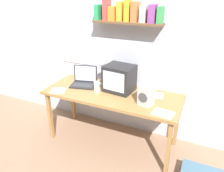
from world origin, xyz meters
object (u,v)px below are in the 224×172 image
at_px(juice_glass, 97,87).
at_px(printed_handout, 163,113).
at_px(desk_lamp, 103,69).
at_px(open_notebook, 58,91).
at_px(space_heater, 146,94).
at_px(crt_monitor, 119,78).
at_px(corner_desk, 112,98).
at_px(laptop, 84,80).
at_px(loose_paper_near_monitor, 154,95).

relative_size(juice_glass, printed_handout, 0.56).
distance_m(desk_lamp, open_notebook, 0.64).
height_order(juice_glass, space_heater, space_heater).
distance_m(crt_monitor, juice_glass, 0.31).
height_order(crt_monitor, space_heater, crt_monitor).
height_order(desk_lamp, space_heater, desk_lamp).
bearing_deg(corner_desk, laptop, 167.95).
xyz_separation_m(laptop, printed_handout, (1.16, -0.32, -0.06)).
xyz_separation_m(crt_monitor, juice_glass, (-0.24, -0.16, -0.11)).
distance_m(loose_paper_near_monitor, open_notebook, 1.22).
relative_size(desk_lamp, printed_handout, 1.52).
height_order(desk_lamp, open_notebook, desk_lamp).
relative_size(laptop, space_heater, 1.49).
bearing_deg(corner_desk, desk_lamp, 141.26).
relative_size(desk_lamp, open_notebook, 1.49).
xyz_separation_m(crt_monitor, laptop, (-0.51, -0.02, -0.11)).
distance_m(corner_desk, juice_glass, 0.23).
distance_m(crt_monitor, loose_paper_near_monitor, 0.48).
height_order(printed_handout, loose_paper_near_monitor, same).
xyz_separation_m(juice_glass, open_notebook, (-0.47, -0.18, -0.06)).
relative_size(juice_glass, loose_paper_near_monitor, 0.52).
bearing_deg(laptop, crt_monitor, -11.23).
bearing_deg(printed_handout, open_notebook, -179.86).
xyz_separation_m(juice_glass, space_heater, (0.66, -0.07, 0.06)).
relative_size(space_heater, open_notebook, 1.03).
distance_m(crt_monitor, desk_lamp, 0.28).
bearing_deg(corner_desk, juice_glass, -168.40).
relative_size(juice_glass, space_heater, 0.54).
height_order(loose_paper_near_monitor, open_notebook, same).
bearing_deg(juice_glass, loose_paper_near_monitor, 16.27).
xyz_separation_m(corner_desk, juice_glass, (-0.19, -0.04, 0.12)).
relative_size(space_heater, loose_paper_near_monitor, 0.97).
height_order(printed_handout, open_notebook, same).
bearing_deg(printed_handout, desk_lamp, 156.74).
xyz_separation_m(desk_lamp, printed_handout, (0.91, -0.39, -0.23)).
xyz_separation_m(corner_desk, desk_lamp, (-0.22, 0.17, 0.30)).
relative_size(juice_glass, open_notebook, 0.55).
height_order(corner_desk, juice_glass, juice_glass).
distance_m(laptop, space_heater, 0.96).
distance_m(corner_desk, open_notebook, 0.71).
bearing_deg(juice_glass, printed_handout, -11.33).
xyz_separation_m(loose_paper_near_monitor, open_notebook, (-1.16, -0.38, 0.00)).
bearing_deg(laptop, space_heater, -25.46).
bearing_deg(open_notebook, desk_lamp, 41.16).
bearing_deg(space_heater, juice_glass, -169.75).
distance_m(corner_desk, crt_monitor, 0.26).
relative_size(crt_monitor, desk_lamp, 1.05).
bearing_deg(crt_monitor, printed_handout, -21.30).
bearing_deg(laptop, corner_desk, -25.15).
height_order(crt_monitor, open_notebook, crt_monitor).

